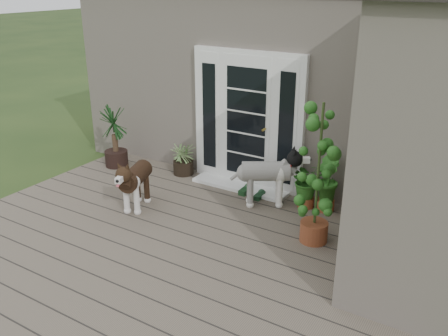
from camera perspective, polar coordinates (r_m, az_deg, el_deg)
The scene contains 14 objects.
deck at distance 6.19m, azimuth -5.88°, elevation -9.66°, with size 6.20×4.60×0.12m, color #6B5B4C.
house_main at distance 9.18m, azimuth 10.29°, elevation 10.56°, with size 7.40×4.00×3.10m, color #665E54.
door_unit at distance 7.53m, azimuth 2.77°, elevation 5.69°, with size 1.90×0.14×2.15m, color white.
door_step at distance 7.73m, azimuth 1.91°, elevation -2.16°, with size 1.60×0.40×0.05m, color white.
brindle_dog at distance 7.05m, azimuth -10.37°, elevation -1.96°, with size 0.37×0.87×0.73m, color #301E11, non-canonical shape.
white_dog at distance 7.04m, azimuth 4.92°, elevation -1.47°, with size 0.40×0.93×0.78m, color beige, non-canonical shape.
spider_plant at distance 8.19m, azimuth -4.87°, elevation 1.33°, with size 0.58×0.58×0.62m, color #95B36E, non-canonical shape.
yucca at distance 8.66m, azimuth -12.83°, elevation 3.69°, with size 0.76×0.76×1.10m, color black, non-canonical shape.
herb_a at distance 7.08m, azimuth 9.76°, elevation -2.25°, with size 0.50×0.50×0.63m, color #295A19.
herb_b at distance 7.05m, azimuth 11.99°, elevation -2.66°, with size 0.40×0.40×0.60m, color #27611B.
herb_c at distance 6.98m, azimuth 15.34°, elevation -3.56°, with size 0.34×0.34×0.53m, color #245F1B.
sapling at distance 5.94m, azimuth 11.11°, elevation -0.57°, with size 0.55×0.55×1.88m, color #195518, non-canonical shape.
clog_left at distance 7.38m, azimuth 4.20°, elevation -3.24°, with size 0.14×0.29×0.09m, color #15361D, non-canonical shape.
clog_right at distance 7.54m, azimuth 2.58°, elevation -2.59°, with size 0.16×0.34×0.10m, color #17391B, non-canonical shape.
Camera 1 is at (3.30, -3.74, 3.27)m, focal length 38.58 mm.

